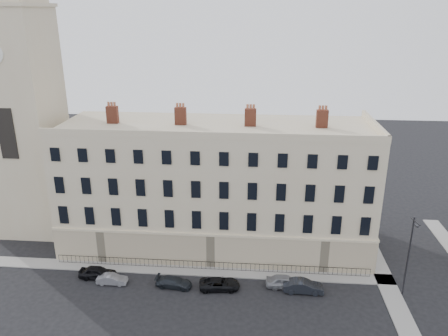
{
  "coord_description": "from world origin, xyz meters",
  "views": [
    {
      "loc": [
        -0.96,
        -36.41,
        27.42
      ],
      "look_at": [
        -4.83,
        10.0,
        10.54
      ],
      "focal_mm": 35.0,
      "sensor_mm": 36.0,
      "label": 1
    }
  ],
  "objects": [
    {
      "name": "terrace",
      "position": [
        -5.97,
        11.97,
        7.5
      ],
      "size": [
        36.22,
        12.22,
        17.0
      ],
      "color": "beige",
      "rests_on": "ground"
    },
    {
      "name": "railings",
      "position": [
        -6.0,
        5.4,
        0.55
      ],
      "size": [
        35.0,
        0.04,
        0.96
      ],
      "color": "black",
      "rests_on": "ground"
    },
    {
      "name": "streetlamp",
      "position": [
        14.12,
        2.59,
        4.85
      ],
      "size": [
        0.54,
        1.88,
        8.75
      ],
      "rotation": [
        0.0,
        0.0,
        0.2
      ],
      "color": "#2B2B2F",
      "rests_on": "ground"
    },
    {
      "name": "car_b",
      "position": [
        -16.09,
        1.95,
        0.53
      ],
      "size": [
        3.24,
        1.15,
        1.07
      ],
      "primitive_type": "imported",
      "rotation": [
        0.0,
        0.0,
        1.58
      ],
      "color": "slate",
      "rests_on": "ground"
    },
    {
      "name": "car_f",
      "position": [
        4.01,
        2.16,
        0.68
      ],
      "size": [
        4.15,
        1.49,
        1.36
      ],
      "primitive_type": "imported",
      "rotation": [
        0.0,
        0.0,
        1.56
      ],
      "color": "black",
      "rests_on": "ground"
    },
    {
      "name": "ground",
      "position": [
        0.0,
        0.0,
        0.0
      ],
      "size": [
        160.0,
        160.0,
        0.0
      ],
      "primitive_type": "plane",
      "color": "black",
      "rests_on": "ground"
    },
    {
      "name": "car_c",
      "position": [
        -9.46,
        1.94,
        0.55
      ],
      "size": [
        3.96,
        1.95,
        1.11
      ],
      "primitive_type": "imported",
      "rotation": [
        0.0,
        0.0,
        1.46
      ],
      "color": "#1F2329",
      "rests_on": "ground"
    },
    {
      "name": "car_d",
      "position": [
        -4.63,
        1.99,
        0.59
      ],
      "size": [
        4.39,
        2.36,
        1.17
      ],
      "primitive_type": "imported",
      "rotation": [
        0.0,
        0.0,
        1.67
      ],
      "color": "black",
      "rests_on": "ground"
    },
    {
      "name": "pavement_east_return",
      "position": [
        13.0,
        8.0,
        0.06
      ],
      "size": [
        2.0,
        24.0,
        0.12
      ],
      "primitive_type": "cube",
      "color": "gray",
      "rests_on": "ground"
    },
    {
      "name": "car_a",
      "position": [
        -18.0,
        2.85,
        0.68
      ],
      "size": [
        3.97,
        1.6,
        1.35
      ],
      "primitive_type": "imported",
      "rotation": [
        0.0,
        0.0,
        1.57
      ],
      "color": "black",
      "rests_on": "ground"
    },
    {
      "name": "church_tower",
      "position": [
        -30.0,
        14.0,
        18.66
      ],
      "size": [
        8.0,
        8.13,
        44.0
      ],
      "color": "beige",
      "rests_on": "ground"
    },
    {
      "name": "car_e",
      "position": [
        2.18,
        2.82,
        0.68
      ],
      "size": [
        4.04,
        1.69,
        1.37
      ],
      "primitive_type": "imported",
      "rotation": [
        0.0,
        0.0,
        1.59
      ],
      "color": "gray",
      "rests_on": "ground"
    },
    {
      "name": "pavement_terrace",
      "position": [
        -10.0,
        5.0,
        0.06
      ],
      "size": [
        48.0,
        2.0,
        0.12
      ],
      "primitive_type": "cube",
      "color": "gray",
      "rests_on": "ground"
    }
  ]
}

